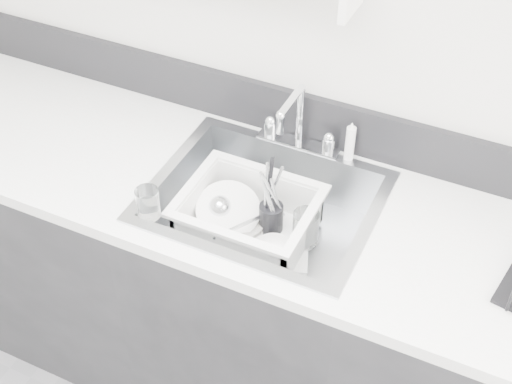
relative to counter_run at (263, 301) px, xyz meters
The scene contains 13 objects.
room_shell 1.47m from the counter_run, 90.00° to the right, with size 3.50×3.00×2.60m.
counter_run is the anchor object (origin of this frame).
backsplash 0.62m from the counter_run, 90.00° to the left, with size 3.20×0.02×0.16m, color black.
sink 0.37m from the counter_run, ahead, with size 0.64×0.52×0.20m, color silver, non-canonical shape.
faucet 0.58m from the counter_run, 90.00° to the left, with size 0.26×0.18×0.23m.
side_sprayer 0.61m from the counter_run, 57.89° to the left, with size 0.03×0.03×0.14m, color white.
wash_tub 0.37m from the counter_run, 165.54° to the right, with size 0.38×0.31×0.15m, color white, non-canonical shape.
plate_stack 0.35m from the counter_run, behind, with size 0.24×0.23×0.09m.
utensil_cup 0.36m from the counter_run, 76.79° to the left, with size 0.07×0.07×0.24m.
ladle 0.36m from the counter_run, 163.13° to the right, with size 0.27×0.10×0.08m, color silver, non-canonical shape.
tumbler_in_tub 0.38m from the counter_run, 13.68° to the left, with size 0.08×0.08×0.11m, color white.
tumbler_counter 0.60m from the counter_run, 141.68° to the right, with size 0.06×0.06×0.09m, color white.
bowl_small 0.34m from the counter_run, 46.32° to the right, with size 0.12×0.12×0.04m, color white.
Camera 1 is at (0.61, -0.15, 2.28)m, focal length 50.00 mm.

